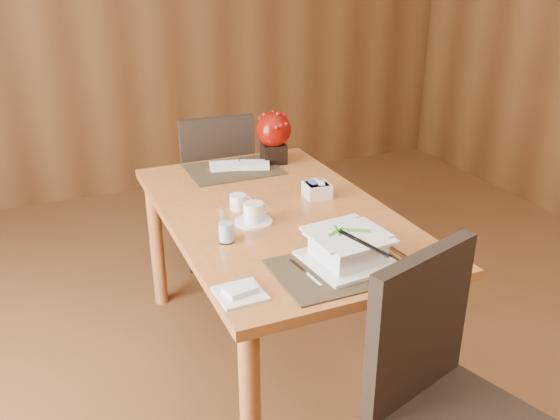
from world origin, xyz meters
name	(u,v)px	position (x,y,z in m)	size (l,w,h in m)	color
back_wall	(145,5)	(0.00, 3.00, 1.40)	(5.00, 0.02, 2.80)	brown
dining_table	(277,231)	(0.00, 0.60, 0.65)	(0.90, 1.50, 0.75)	#B86B33
placemat_near	(340,269)	(0.00, 0.05, 0.75)	(0.45, 0.33, 0.01)	black
placemat_far	(234,170)	(0.00, 1.15, 0.75)	(0.45, 0.33, 0.01)	black
soup_setting	(348,248)	(0.05, 0.08, 0.81)	(0.31, 0.31, 0.11)	white
coffee_cup	(254,215)	(-0.13, 0.53, 0.79)	(0.15, 0.15, 0.09)	white
water_glass	(226,224)	(-0.29, 0.41, 0.82)	(0.06, 0.06, 0.14)	white
creamer_jug	(238,202)	(-0.14, 0.68, 0.78)	(0.09, 0.09, 0.06)	white
sugar_caddy	(317,190)	(0.22, 0.67, 0.78)	(0.11, 0.11, 0.06)	white
berry_decor	(274,134)	(0.23, 1.18, 0.90)	(0.18, 0.18, 0.26)	black
napkins_far	(242,165)	(0.04, 1.15, 0.77)	(0.30, 0.11, 0.03)	white
bread_plate	(240,294)	(-0.37, 0.03, 0.75)	(0.15, 0.15, 0.01)	white
near_chair	(446,394)	(0.11, -0.42, 0.55)	(0.56, 0.57, 0.97)	black
far_chair	(215,181)	(0.04, 1.62, 0.52)	(0.46, 0.47, 0.93)	black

